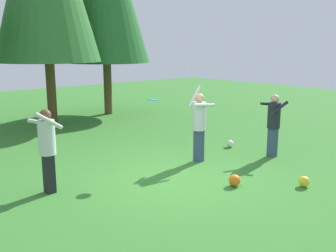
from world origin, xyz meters
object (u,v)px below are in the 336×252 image
(ball_orange, at_px, (234,180))
(frisbee, at_px, (153,100))
(ball_white, at_px, (230,144))
(person_bystander, at_px, (274,120))
(person_thrower, at_px, (199,121))
(ball_yellow, at_px, (304,182))
(person_catcher, at_px, (47,144))

(ball_orange, bearing_deg, frisbee, 107.38)
(ball_white, bearing_deg, person_bystander, -84.44)
(person_thrower, bearing_deg, ball_yellow, 106.48)
(frisbee, height_order, ball_yellow, frisbee)
(person_thrower, relative_size, ball_orange, 7.67)
(ball_white, bearing_deg, person_thrower, -167.22)
(person_thrower, xyz_separation_m, ball_orange, (-0.71, -1.80, -0.94))
(person_bystander, xyz_separation_m, frisbee, (-3.18, 1.20, 0.71))
(person_catcher, relative_size, frisbee, 5.13)
(person_thrower, bearing_deg, person_catcher, 2.08)
(frisbee, xyz_separation_m, ball_yellow, (1.72, -3.01, -1.60))
(ball_orange, bearing_deg, person_bystander, 17.63)
(person_catcher, bearing_deg, frisbee, 0.00)
(ball_orange, bearing_deg, ball_white, 42.16)
(ball_white, bearing_deg, person_catcher, 179.33)
(ball_yellow, bearing_deg, person_catcher, 142.65)
(person_thrower, height_order, person_bystander, person_thrower)
(frisbee, bearing_deg, ball_yellow, -60.20)
(frisbee, xyz_separation_m, ball_orange, (0.63, -2.01, -1.59))
(ball_orange, relative_size, ball_white, 1.18)
(ball_white, xyz_separation_m, ball_yellow, (-1.32, -3.19, 0.01))
(person_catcher, xyz_separation_m, person_bystander, (5.72, -1.44, -0.03))
(frisbee, xyz_separation_m, ball_white, (3.04, 0.18, -1.61))
(ball_white, bearing_deg, ball_orange, -137.84)
(person_thrower, relative_size, person_catcher, 1.13)
(person_thrower, distance_m, ball_yellow, 2.99)
(ball_white, distance_m, ball_yellow, 3.45)
(frisbee, relative_size, ball_orange, 1.32)
(frisbee, distance_m, ball_orange, 2.64)
(ball_orange, xyz_separation_m, ball_white, (2.41, 2.19, -0.02))
(person_catcher, relative_size, person_bystander, 1.02)
(frisbee, distance_m, ball_white, 3.45)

